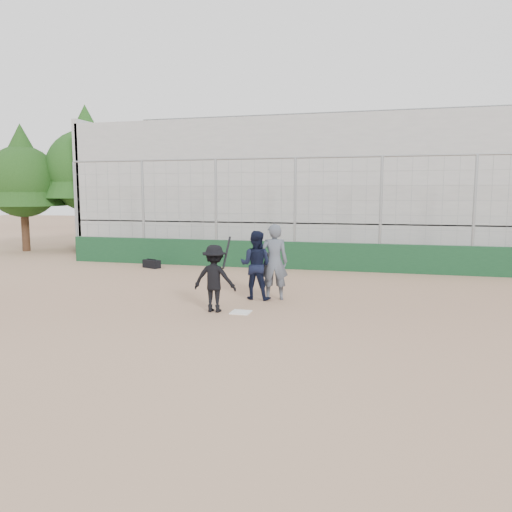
% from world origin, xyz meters
% --- Properties ---
extents(ground, '(90.00, 90.00, 0.00)m').
position_xyz_m(ground, '(0.00, 0.00, 0.00)').
color(ground, brown).
rests_on(ground, ground).
extents(home_plate, '(0.44, 0.44, 0.02)m').
position_xyz_m(home_plate, '(0.00, 0.00, 0.01)').
color(home_plate, white).
rests_on(home_plate, ground).
extents(backstop, '(18.10, 0.25, 4.04)m').
position_xyz_m(backstop, '(0.00, 7.00, 0.96)').
color(backstop, '#10351C').
rests_on(backstop, ground).
extents(bleachers, '(20.25, 6.70, 6.98)m').
position_xyz_m(bleachers, '(0.00, 11.95, 2.92)').
color(bleachers, '#9B9B9B').
rests_on(bleachers, ground).
extents(tree_left, '(4.48, 4.48, 7.00)m').
position_xyz_m(tree_left, '(-11.00, 11.00, 4.39)').
color(tree_left, '#362213').
rests_on(tree_left, ground).
extents(tree_right, '(3.84, 3.84, 6.00)m').
position_xyz_m(tree_right, '(-13.50, 9.50, 3.76)').
color(tree_right, '#352013').
rests_on(tree_right, ground).
extents(batter_at_plate, '(1.01, 0.73, 1.73)m').
position_xyz_m(batter_at_plate, '(-0.62, -0.02, 0.78)').
color(batter_at_plate, black).
rests_on(batter_at_plate, ground).
extents(catcher_crouched, '(0.96, 0.80, 1.20)m').
position_xyz_m(catcher_crouched, '(-0.04, 1.52, 0.60)').
color(catcher_crouched, black).
rests_on(catcher_crouched, ground).
extents(umpire, '(0.81, 0.63, 1.77)m').
position_xyz_m(umpire, '(0.42, 1.64, 0.88)').
color(umpire, '#49505C').
rests_on(umpire, ground).
extents(equipment_bag, '(0.76, 0.55, 0.34)m').
position_xyz_m(equipment_bag, '(-5.16, 5.92, 0.15)').
color(equipment_bag, black).
rests_on(equipment_bag, ground).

